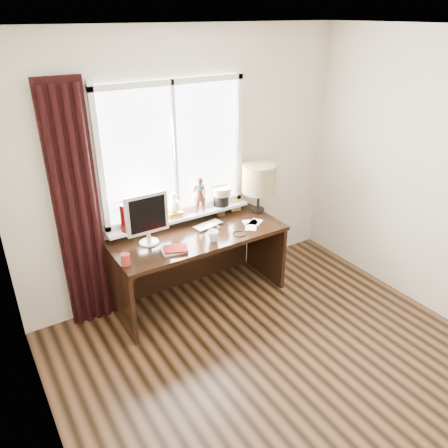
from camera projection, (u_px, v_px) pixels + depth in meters
floor at (316, 399)px, 3.36m from camera, size 3.50×4.00×0.00m
ceiling at (364, 30)px, 2.21m from camera, size 3.50×4.00×0.00m
wall_back at (188, 167)px, 4.30m from camera, size 3.50×0.00×2.60m
wall_left at (52, 357)px, 1.94m from camera, size 0.00×4.00×2.60m
laptop at (208, 225)px, 4.36m from camera, size 0.33×0.24×0.02m
mug at (213, 236)px, 4.07m from camera, size 0.14×0.14×0.11m
red_cup at (126, 259)px, 3.68m from camera, size 0.08×0.08×0.10m
window at (177, 171)px, 4.19m from camera, size 1.52×0.21×1.40m
curtain at (78, 213)px, 3.77m from camera, size 0.38×0.09×2.25m
desk at (195, 252)px, 4.40m from camera, size 1.70×0.70×0.75m
monitor at (147, 216)px, 3.93m from camera, size 0.40×0.18×0.49m
notebook_stack at (175, 249)px, 3.91m from camera, size 0.26×0.22×0.03m
brush_holder at (221, 210)px, 4.58m from camera, size 0.09×0.09×0.25m
icon_frame at (236, 205)px, 4.67m from camera, size 0.10×0.04×0.13m
table_lamp at (259, 179)px, 4.54m from camera, size 0.35×0.35×0.52m
loose_papers at (252, 224)px, 4.41m from camera, size 0.29×0.27×0.00m
desk_cables at (225, 227)px, 4.35m from camera, size 0.26×0.59×0.01m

